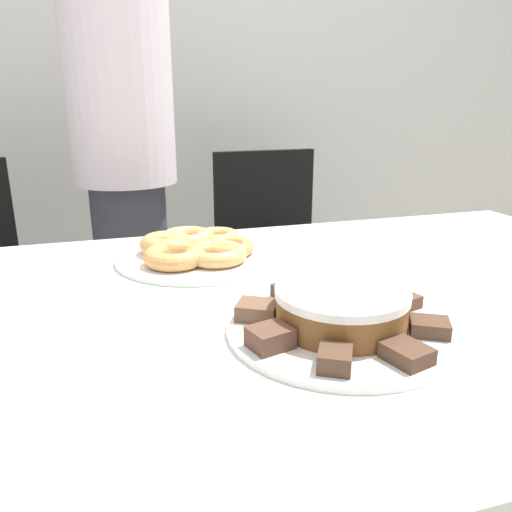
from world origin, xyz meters
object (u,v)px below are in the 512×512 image
at_px(office_chair_right, 277,280).
at_px(frosted_cake, 341,307).
at_px(plate_cake, 340,328).
at_px(person_standing, 125,158).
at_px(plate_donuts, 199,256).

distance_m(office_chair_right, frosted_cake, 1.18).
xyz_separation_m(plate_cake, frosted_cake, (-0.00, 0.00, 0.03)).
bearing_deg(person_standing, plate_cake, -76.46).
xyz_separation_m(plate_cake, plate_donuts, (-0.13, 0.40, 0.00)).
height_order(plate_cake, plate_donuts, same).
relative_size(office_chair_right, plate_cake, 2.72).
bearing_deg(person_standing, frosted_cake, -76.46).
relative_size(office_chair_right, frosted_cake, 4.71).
bearing_deg(plate_donuts, frosted_cake, -71.97).
relative_size(person_standing, frosted_cake, 8.92).
bearing_deg(plate_donuts, plate_cake, -71.97).
distance_m(person_standing, plate_cake, 1.04).
bearing_deg(plate_donuts, person_standing, 100.42).
bearing_deg(plate_cake, frosted_cake, 180.00).
bearing_deg(frosted_cake, plate_donuts, 108.03).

